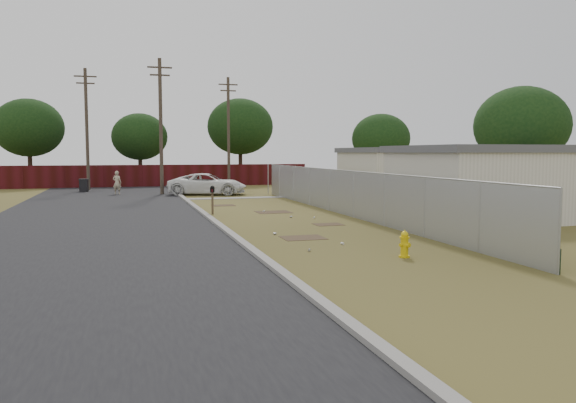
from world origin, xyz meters
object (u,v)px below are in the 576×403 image
object	(u,v)px
mailbox	(212,192)
trash_bin	(84,185)
pickup_truck	(208,184)
fire_hydrant	(405,245)
pedestrian	(117,183)

from	to	relation	value
mailbox	trash_bin	xyz separation A→B (m)	(-6.61, 17.09, -0.55)
pickup_truck	trash_bin	world-z (taller)	pickup_truck
fire_hydrant	mailbox	bearing A→B (deg)	105.65
pickup_truck	pedestrian	xyz separation A→B (m)	(-5.80, 1.88, 0.08)
fire_hydrant	trash_bin	size ratio (longest dim) A/B	0.79
fire_hydrant	pickup_truck	world-z (taller)	pickup_truck
pedestrian	trash_bin	world-z (taller)	pedestrian
mailbox	trash_bin	bearing A→B (deg)	111.14
mailbox	fire_hydrant	bearing A→B (deg)	-74.35
trash_bin	pickup_truck	bearing A→B (deg)	-32.36
pickup_truck	trash_bin	xyz separation A→B (m)	(-8.10, 5.14, -0.23)
fire_hydrant	pedestrian	world-z (taller)	pedestrian
mailbox	pedestrian	xyz separation A→B (m)	(-4.30, 13.83, -0.24)
mailbox	trash_bin	world-z (taller)	mailbox
pickup_truck	pedestrian	size ratio (longest dim) A/B	3.24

